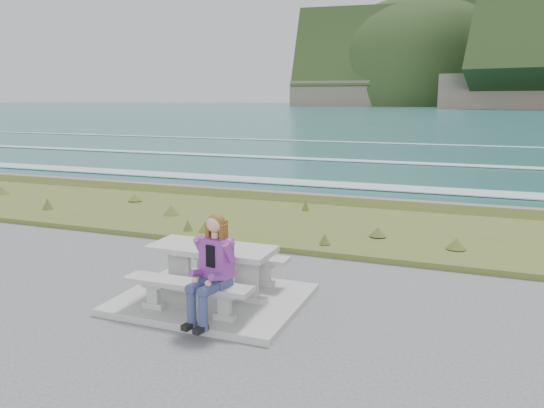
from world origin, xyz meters
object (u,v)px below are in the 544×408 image
bench_landward (188,289)px  bench_seaward (233,260)px  picnic_table (212,257)px  seated_woman (210,284)px

bench_landward → bench_seaward: bearing=90.0°
picnic_table → seated_woman: size_ratio=1.29×
bench_seaward → seated_woman: (0.40, -1.53, 0.16)m
picnic_table → bench_seaward: size_ratio=1.00×
bench_landward → seated_woman: bearing=-18.2°
picnic_table → bench_seaward: (0.00, 0.70, -0.23)m
bench_landward → seated_woman: seated_woman is taller
seated_woman → bench_landward: bearing=173.2°
bench_landward → bench_seaward: (0.00, 1.40, 0.00)m
picnic_table → bench_landward: (0.00, -0.70, -0.23)m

